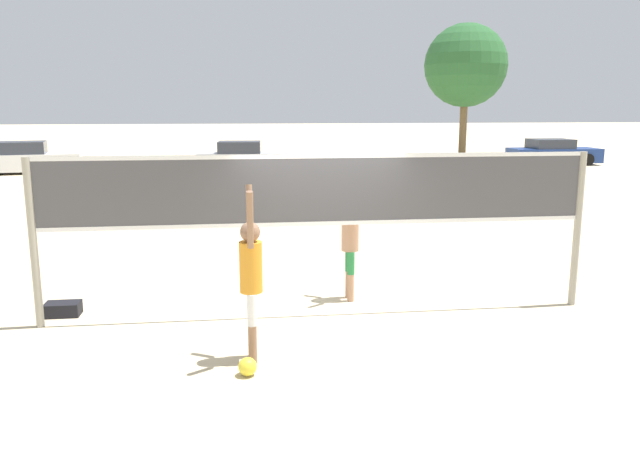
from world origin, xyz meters
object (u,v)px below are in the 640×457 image
Objects in this scene: volleyball at (248,367)px; gear_bag at (63,309)px; parked_car_mid at (26,159)px; tree_left_cluster at (466,66)px; parked_car_far at (553,153)px; player_blocker at (350,236)px; player_spiker at (251,271)px; volleyball_net at (320,201)px; parked_car_near at (243,157)px.

volleyball reaches higher than gear_bag.
tree_left_cluster is (22.67, 4.13, 4.65)m from parked_car_mid.
player_blocker is at bearing -123.64° from parked_car_far.
gear_bag is at bearing -130.56° from parked_car_far.
player_spiker is at bearing -35.92° from gear_bag.
player_spiker is 3.65m from gear_bag.
volleyball is 3.73m from gear_bag.
tree_left_cluster is (12.68, 27.91, 5.20)m from volleyball.
volleyball_net is 1.16m from player_blocker.
parked_car_mid is (-7.23, 21.27, 0.56)m from gear_bag.
volleyball_net is 1.76× the size of parked_car_far.
player_blocker is at bearing -82.45° from parked_car_near.
player_blocker is 4.57m from gear_bag.
parked_car_near is (-1.02, 22.14, -1.13)m from volleyball_net.
parked_car_near is at bearing -0.08° from player_spiker.
parked_car_far is (16.51, 0.58, -0.00)m from parked_car_near.
player_spiker is at bearing -77.38° from parked_car_mid.
parked_car_mid is (-9.99, 23.78, 0.55)m from volleyball.
parked_car_near is at bearing -177.53° from parked_car_far.
volleyball_net is 4.07× the size of player_blocker.
player_spiker reaches higher than player_blocker.
player_spiker reaches higher than volleyball.
parked_car_near is 0.94× the size of parked_car_mid.
player_spiker is at bearing -123.76° from parked_car_far.
player_spiker is 30.50m from tree_left_cluster.
volleyball is at bearing -42.27° from gear_bag.
player_blocker is 0.41× the size of parked_car_mid.
tree_left_cluster is at bearing 65.57° from volleyball.
volleyball_net reaches higher than parked_car_far.
player_blocker is 0.43× the size of parked_car_far.
tree_left_cluster is (11.56, 25.87, 3.56)m from volleyball_net.
parked_car_near reaches higher than gear_bag.
parked_car_far is (16.54, 24.30, -0.53)m from player_spiker.
player_blocker is at bearing -35.36° from player_spiker.
tree_left_cluster is (12.58, 3.73, 4.69)m from parked_car_near.
player_blocker is at bearing -113.58° from tree_left_cluster.
volleyball_net is at bearing 61.20° from volleyball.
volleyball_net reaches higher than gear_bag.
volleyball_net is 2.85m from volleyball.
volleyball_net reaches higher than player_spiker.
player_blocker reaches higher than volleyball.
gear_bag is at bearing -121.29° from tree_left_cluster.
volleyball_net is 1.78× the size of parked_car_near.
tree_left_cluster is (-3.93, 3.15, 4.69)m from parked_car_far.
gear_bag is 0.10× the size of parked_car_mid.
parked_car_near reaches higher than volleyball.
parked_car_far is at bearing 5.28° from parked_car_near.
player_blocker is 26.58m from parked_car_far.
player_blocker is 21.49m from parked_car_near.
tree_left_cluster is at bearing -0.37° from parked_car_mid.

